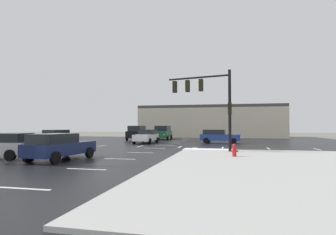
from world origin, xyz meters
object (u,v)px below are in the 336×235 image
sedan_red (59,136)px  traffic_signal_mast (209,96)px  sedan_blue (219,136)px  suv_black (137,132)px  sedan_silver (0,145)px  suv_green (163,132)px  fire_hydrant (234,150)px  sedan_navy (59,146)px  sedan_white (147,136)px

sedan_red → traffic_signal_mast: bearing=-104.1°
traffic_signal_mast → sedan_blue: traffic_signal_mast is taller
suv_black → sedan_red: 11.29m
suv_black → sedan_red: suv_black is taller
suv_black → traffic_signal_mast: bearing=-148.1°
sedan_silver → suv_green: size_ratio=0.95×
fire_hydrant → sedan_red: 21.51m
traffic_signal_mast → sedan_navy: (-8.24, -6.98, -3.50)m
suv_black → suv_green: (3.39, 1.80, 0.00)m
sedan_white → traffic_signal_mast: bearing=41.0°
sedan_navy → suv_black: (-3.01, 22.77, 0.24)m
fire_hydrant → suv_green: 23.48m
traffic_signal_mast → sedan_silver: size_ratio=1.31×
fire_hydrant → sedan_silver: 14.48m
sedan_navy → fire_hydrant: bearing=-66.4°
sedan_silver → suv_green: bearing=-106.4°
fire_hydrant → sedan_silver: bearing=-166.8°
suv_black → sedan_blue: size_ratio=1.07×
fire_hydrant → suv_black: (-13.07, 19.57, 0.55)m
sedan_blue → suv_green: 10.64m
traffic_signal_mast → suv_black: 19.66m
suv_black → fire_hydrant: bearing=-149.8°
traffic_signal_mast → sedan_navy: 11.35m
traffic_signal_mast → sedan_red: traffic_signal_mast is taller
sedan_blue → sedan_red: same height
sedan_navy → sedan_white: same height
sedan_navy → sedan_silver: size_ratio=1.00×
sedan_silver → suv_black: (1.02, 22.88, 0.24)m
sedan_silver → sedan_red: size_ratio=1.00×
sedan_navy → suv_black: 22.97m
traffic_signal_mast → sedan_white: bearing=-36.6°
sedan_blue → suv_green: suv_green is taller
traffic_signal_mast → suv_green: bearing=-52.8°
suv_black → sedan_silver: bearing=173.9°
suv_green → sedan_navy: bearing=-3.1°
sedan_red → suv_green: bearing=-33.7°
traffic_signal_mast → sedan_silver: 14.60m
sedan_silver → sedan_white: (4.46, 16.29, 0.00)m
sedan_blue → sedan_red: 18.23m
suv_black → suv_green: same height
sedan_blue → sedan_white: bearing=-165.0°
suv_green → sedan_white: (0.05, -8.40, -0.24)m
fire_hydrant → sedan_white: sedan_white is taller
sedan_navy → sedan_silver: (-4.03, -0.11, 0.00)m
sedan_red → suv_green: suv_green is taller
suv_black → sedan_white: 7.44m
sedan_navy → sedan_blue: same height
fire_hydrant → suv_black: size_ratio=0.16×
sedan_blue → suv_black: bearing=160.5°
suv_black → suv_green: size_ratio=1.01×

